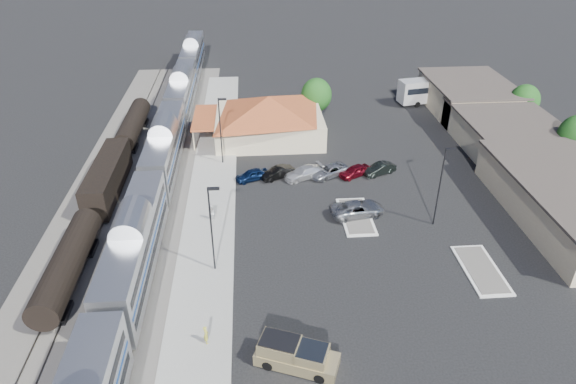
{
  "coord_description": "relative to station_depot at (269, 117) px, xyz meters",
  "views": [
    {
      "loc": [
        -7.04,
        -44.4,
        30.84
      ],
      "look_at": [
        -3.39,
        3.23,
        2.8
      ],
      "focal_mm": 32.0,
      "sensor_mm": 36.0,
      "label": 1
    }
  ],
  "objects": [
    {
      "name": "coach_bus",
      "position": [
        28.56,
        12.0,
        -0.73
      ],
      "size": [
        13.27,
        5.07,
        4.16
      ],
      "rotation": [
        0.0,
        0.0,
        1.75
      ],
      "color": "silver",
      "rests_on": "ground"
    },
    {
      "name": "parked_car_f",
      "position": [
        13.34,
        -12.42,
        -2.42
      ],
      "size": [
        4.56,
        3.18,
        1.43
      ],
      "primitive_type": "imported",
      "rotation": [
        0.0,
        0.0,
        -1.14
      ],
      "color": "black",
      "rests_on": "ground"
    },
    {
      "name": "lamp_plat_n",
      "position": [
        -6.34,
        -8.0,
        2.21
      ],
      "size": [
        1.08,
        0.25,
        9.0
      ],
      "color": "black",
      "rests_on": "ground"
    },
    {
      "name": "platform",
      "position": [
        -7.44,
        -18.0,
        -3.04
      ],
      "size": [
        5.5,
        92.0,
        0.18
      ],
      "primitive_type": "cube",
      "color": "gray",
      "rests_on": "ground"
    },
    {
      "name": "suv",
      "position": [
        8.77,
        -21.65,
        -2.31
      ],
      "size": [
        6.32,
        3.73,
        1.65
      ],
      "primitive_type": "imported",
      "rotation": [
        0.0,
        0.0,
        1.75
      ],
      "color": "#96999D",
      "rests_on": "ground"
    },
    {
      "name": "passenger_train",
      "position": [
        -13.44,
        -8.91,
        -0.26
      ],
      "size": [
        3.0,
        104.0,
        5.55
      ],
      "color": "silver",
      "rests_on": "ground"
    },
    {
      "name": "person_a",
      "position": [
        -6.66,
        -39.17,
        -2.12
      ],
      "size": [
        0.54,
        0.69,
        1.67
      ],
      "primitive_type": "imported",
      "rotation": [
        0.0,
        0.0,
        1.82
      ],
      "color": "gold",
      "rests_on": "platform"
    },
    {
      "name": "parked_car_a",
      "position": [
        -2.66,
        -12.72,
        -2.42
      ],
      "size": [
        4.5,
        3.07,
        1.42
      ],
      "primitive_type": "imported",
      "rotation": [
        0.0,
        0.0,
        -1.2
      ],
      "color": "#0D1F45",
      "rests_on": "ground"
    },
    {
      "name": "ground",
      "position": [
        4.56,
        -24.0,
        -3.13
      ],
      "size": [
        280.0,
        280.0,
        0.0
      ],
      "primitive_type": "plane",
      "color": "black",
      "rests_on": "ground"
    },
    {
      "name": "station_depot",
      "position": [
        0.0,
        0.0,
        0.0
      ],
      "size": [
        18.35,
        12.24,
        6.2
      ],
      "color": "#C3B38F",
      "rests_on": "ground"
    },
    {
      "name": "railbed",
      "position": [
        -16.44,
        -16.0,
        -3.07
      ],
      "size": [
        16.0,
        100.0,
        0.12
      ],
      "primitive_type": "cube",
      "color": "#4C4944",
      "rests_on": "ground"
    },
    {
      "name": "buildings_east",
      "position": [
        32.56,
        -9.72,
        -0.86
      ],
      "size": [
        14.4,
        51.4,
        4.8
      ],
      "color": "#C6B28C",
      "rests_on": "ground"
    },
    {
      "name": "parked_car_b",
      "position": [
        0.54,
        -12.42,
        -2.41
      ],
      "size": [
        4.61,
        3.27,
        1.44
      ],
      "primitive_type": "imported",
      "rotation": [
        0.0,
        0.0,
        -1.12
      ],
      "color": "black",
      "rests_on": "ground"
    },
    {
      "name": "parked_car_c",
      "position": [
        3.74,
        -12.72,
        -2.39
      ],
      "size": [
        5.53,
        4.01,
        1.49
      ],
      "primitive_type": "imported",
      "rotation": [
        0.0,
        0.0,
        -1.15
      ],
      "color": "silver",
      "rests_on": "ground"
    },
    {
      "name": "lamp_lot",
      "position": [
        16.66,
        -24.0,
        2.21
      ],
      "size": [
        1.08,
        0.25,
        9.0
      ],
      "color": "black",
      "rests_on": "ground"
    },
    {
      "name": "pickup_truck",
      "position": [
        0.24,
        -41.8,
        -2.11
      ],
      "size": [
        6.6,
        4.37,
        2.14
      ],
      "rotation": [
        0.0,
        0.0,
        1.2
      ],
      "color": "tan",
      "rests_on": "ground"
    },
    {
      "name": "parked_car_d",
      "position": [
        6.94,
        -12.42,
        -2.42
      ],
      "size": [
        5.66,
        4.45,
        1.43
      ],
      "primitive_type": "imported",
      "rotation": [
        0.0,
        0.0,
        -1.1
      ],
      "color": "gray",
      "rests_on": "ground"
    },
    {
      "name": "tree_east_c",
      "position": [
        38.56,
        2.0,
        0.63
      ],
      "size": [
        4.41,
        4.41,
        6.21
      ],
      "color": "#382314",
      "rests_on": "ground"
    },
    {
      "name": "person_b",
      "position": [
        -7.15,
        -21.64,
        -2.05
      ],
      "size": [
        0.71,
        0.9,
        1.79
      ],
      "primitive_type": "imported",
      "rotation": [
        0.0,
        0.0,
        -1.61
      ],
      "color": "silver",
      "rests_on": "platform"
    },
    {
      "name": "lamp_plat_s",
      "position": [
        -6.34,
        -30.0,
        2.21
      ],
      "size": [
        1.08,
        0.25,
        9.0
      ],
      "color": "black",
      "rests_on": "ground"
    },
    {
      "name": "traffic_island_south",
      "position": [
        8.56,
        -22.0,
        -3.03
      ],
      "size": [
        3.3,
        7.5,
        0.21
      ],
      "color": "silver",
      "rests_on": "ground"
    },
    {
      "name": "parked_car_e",
      "position": [
        10.14,
        -12.72,
        -2.41
      ],
      "size": [
        4.54,
        3.47,
        1.44
      ],
      "primitive_type": "imported",
      "rotation": [
        0.0,
        0.0,
        -1.09
      ],
      "color": "maroon",
      "rests_on": "ground"
    },
    {
      "name": "traffic_island_north",
      "position": [
        18.56,
        -32.0,
        -3.03
      ],
      "size": [
        3.3,
        7.5,
        0.21
      ],
      "color": "silver",
      "rests_on": "ground"
    },
    {
      "name": "tree_depot",
      "position": [
        7.56,
        6.0,
        0.89
      ],
      "size": [
        4.71,
        4.71,
        6.63
      ],
      "color": "#382314",
      "rests_on": "ground"
    },
    {
      "name": "freight_cars",
      "position": [
        -19.44,
        -14.63,
        -1.21
      ],
      "size": [
        2.8,
        46.0,
        4.0
      ],
      "color": "black",
      "rests_on": "ground"
    }
  ]
}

